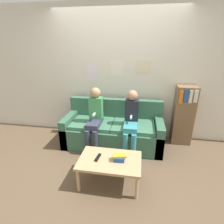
% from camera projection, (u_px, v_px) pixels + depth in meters
% --- Properties ---
extents(ground_plane, '(10.00, 10.00, 0.00)m').
position_uv_depth(ground_plane, '(108.00, 158.00, 3.07)').
color(ground_plane, brown).
extents(wall_back, '(8.00, 0.06, 2.60)m').
position_uv_depth(wall_back, '(117.00, 74.00, 3.51)').
color(wall_back, silver).
rests_on(wall_back, ground_plane).
extents(couch, '(1.87, 0.78, 0.85)m').
position_uv_depth(couch, '(113.00, 130.00, 3.44)').
color(couch, '#38664C').
rests_on(couch, ground_plane).
extents(coffee_table, '(0.86, 0.55, 0.39)m').
position_uv_depth(coffee_table, '(110.00, 162.00, 2.43)').
color(coffee_table, tan).
rests_on(coffee_table, ground_plane).
extents(person_left, '(0.24, 0.54, 1.15)m').
position_uv_depth(person_left, '(95.00, 116.00, 3.19)').
color(person_left, '#33384C').
rests_on(person_left, ground_plane).
extents(person_right, '(0.24, 0.54, 1.13)m').
position_uv_depth(person_right, '(131.00, 119.00, 3.09)').
color(person_right, teal).
rests_on(person_right, ground_plane).
extents(tv_remote, '(0.06, 0.17, 0.02)m').
position_uv_depth(tv_remote, '(98.00, 157.00, 2.44)').
color(tv_remote, black).
rests_on(tv_remote, coffee_table).
extents(book_stack, '(0.20, 0.14, 0.09)m').
position_uv_depth(book_stack, '(119.00, 157.00, 2.38)').
color(book_stack, '#23519E').
rests_on(book_stack, coffee_table).
extents(bookshelf, '(0.37, 0.31, 1.16)m').
position_uv_depth(bookshelf, '(183.00, 115.00, 3.39)').
color(bookshelf, brown).
rests_on(bookshelf, ground_plane).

